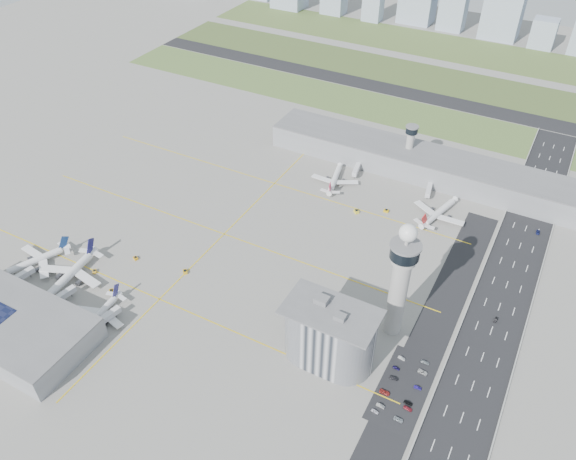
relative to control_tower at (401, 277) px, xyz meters
The scene contains 52 objects.
ground 80.47m from the control_tower, behind, with size 1000.00×1000.00×0.00m, color gray.
grass_strip_0 238.28m from the control_tower, 112.98° to the left, with size 480.00×50.00×0.08m, color #4E6932.
grass_strip_1 308.14m from the control_tower, 107.49° to the left, with size 480.00×60.00×0.08m, color #455829.
grass_strip_2 384.80m from the control_tower, 103.89° to the left, with size 480.00×70.00×0.08m, color #4E642F.
runway 272.40m from the control_tower, 109.91° to the left, with size 480.00×22.00×0.10m, color black.
highway 56.01m from the control_tower, 10.54° to the right, with size 28.00×500.00×0.10m, color black.
barrier_left 45.73m from the control_tower, 15.42° to the right, with size 0.60×500.00×1.20m, color #9E9E99.
barrier_right 67.08m from the control_tower, ahead, with size 0.60×500.00×1.20m, color #9E9E99.
landside_road 43.28m from the control_tower, 45.00° to the right, with size 18.00×260.00×0.08m, color black.
parking_lot 48.79m from the control_tower, 61.93° to the right, with size 20.00×44.00×0.10m, color black.
taxiway_line_h_0 123.35m from the control_tower, 161.26° to the right, with size 260.00×0.60×0.01m, color yellow.
taxiway_line_h_1 119.40m from the control_tower, 168.89° to the left, with size 260.00×0.60×0.01m, color yellow.
taxiway_line_h_2 143.16m from the control_tower, 143.79° to the left, with size 260.00×0.60×0.01m, color yellow.
taxiway_line_v 119.40m from the control_tower, 168.89° to the left, with size 0.60×260.00×0.01m, color yellow.
control_tower is the anchor object (origin of this frame).
secondary_tower 148.97m from the control_tower, 106.48° to the left, with size 8.60×8.60×31.90m.
admin_building 41.10m from the control_tower, 123.70° to the right, with size 42.00×24.00×33.50m.
terminal_pier 146.15m from the control_tower, 102.88° to the left, with size 210.00×32.00×15.80m.
near_terminal 185.86m from the control_tower, 150.65° to the right, with size 84.00×42.00×13.00m.
airplane_near_a 196.72m from the control_tower, 165.23° to the right, with size 39.24×33.35×10.99m, color white, non-canonical shape.
airplane_near_b 172.35m from the control_tower, 163.13° to the right, with size 44.70×37.99×12.52m, color white, non-canonical shape.
airplane_near_c 147.48m from the control_tower, 153.87° to the right, with size 35.10×29.83×9.83m, color white, non-canonical shape.
airplane_far_a 131.82m from the control_tower, 127.18° to the left, with size 37.20×31.62×10.42m, color white, non-canonical shape.
airplane_far_b 103.42m from the control_tower, 93.66° to the left, with size 40.20×34.17×11.26m, color white, non-canonical shape.
jet_bridge_near_0 200.06m from the control_tower, 159.55° to the right, with size 14.00×3.00×5.70m, color silver, non-canonical shape.
jet_bridge_near_1 172.69m from the control_tower, 156.00° to the right, with size 14.00×3.00×5.70m, color silver, non-canonical shape.
jet_bridge_near_2 146.36m from the control_tower, 151.10° to the right, with size 14.00×3.00×5.70m, color silver, non-canonical shape.
jet_bridge_far_0 145.99m from the control_tower, 119.45° to the left, with size 14.00×3.00×5.70m, color silver, non-canonical shape.
jet_bridge_far_1 129.66m from the control_tower, 99.16° to the left, with size 14.00×3.00×5.70m, color silver, non-canonical shape.
tug_0 164.01m from the control_tower, 166.01° to the right, with size 1.92×2.79×1.62m, color gold, non-canonical shape.
tug_1 148.48m from the control_tower, 161.45° to the right, with size 2.13×3.09×1.80m, color orange, non-canonical shape.
tug_2 148.51m from the control_tower, behind, with size 1.90×2.77×1.61m, color orange, non-canonical shape.
tug_3 118.38m from the control_tower, behind, with size 2.17×3.16×1.84m, color gold, non-canonical shape.
tug_4 100.05m from the control_tower, 123.56° to the left, with size 2.42×3.52×2.05m, color yellow, non-canonical shape.
tug_5 101.01m from the control_tower, 112.34° to the left, with size 2.09×3.04×1.77m, color #D2A20A, non-canonical shape.
car_lot_0 58.99m from the control_tower, 78.12° to the right, with size 1.36×3.39×1.15m, color silver.
car_lot_1 56.34m from the control_tower, 75.75° to the right, with size 1.31×3.77×1.24m, color #9F9F9F.
car_lot_2 50.86m from the control_tower, 74.35° to the right, with size 2.15×4.66×1.29m, color maroon.
car_lot_3 45.19m from the control_tower, 67.54° to the right, with size 1.58×3.89×1.13m, color #26262B.
car_lot_4 41.77m from the control_tower, 64.62° to the right, with size 1.32×3.29×1.12m, color #181148.
car_lot_5 38.98m from the control_tower, 55.17° to the right, with size 1.19×3.42×1.13m, color silver.
car_lot_6 60.70m from the control_tower, 66.47° to the right, with size 1.84×4.00×1.11m, color #95A0A8.
car_lot_7 56.33m from the control_tower, 60.93° to the right, with size 1.58×3.89×1.13m, color maroon.
car_lot_8 54.17m from the control_tower, 60.12° to the right, with size 1.54×3.84×1.31m, color black.
car_lot_9 48.93m from the control_tower, 50.69° to the right, with size 1.19×3.40×1.12m, color navy.
car_lot_10 44.27m from the control_tower, 39.93° to the right, with size 2.09×4.53×1.26m, color #BEBEBE.
car_lot_11 41.93m from the control_tower, 30.23° to the right, with size 1.58×3.89×1.13m, color gray.
car_hw_1 62.73m from the control_tower, 34.37° to the left, with size 1.30×3.73×1.23m, color black.
car_hw_2 126.39m from the control_tower, 65.78° to the left, with size 2.05×4.45×1.24m, color navy.
car_hw_4 180.46m from the control_tower, 78.10° to the left, with size 1.39×3.47×1.18m, color gray.
skyline_bldg_9 426.39m from the control_tower, 95.62° to the left, with size 36.96×29.57×62.11m, color #9EADC1.
skyline_bldg_10 416.22m from the control_tower, 89.82° to the left, with size 23.01×18.41×27.75m, color #9EADC1.
Camera 1 is at (114.26, -175.67, 209.17)m, focal length 35.00 mm.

